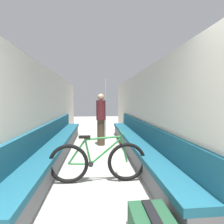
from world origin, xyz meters
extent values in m
cube|color=beige|center=(-1.31, 3.70, 1.15)|extent=(0.10, 10.60, 2.29)
cube|color=beige|center=(1.31, 3.70, 1.15)|extent=(0.10, 10.60, 2.29)
cube|color=#5B5B60|center=(-1.01, 3.59, 0.18)|extent=(0.42, 6.11, 0.36)
cube|color=#195166|center=(-1.01, 3.59, 0.41)|extent=(0.49, 6.11, 0.10)
cube|color=#195166|center=(-1.22, 3.59, 0.67)|extent=(0.07, 6.11, 0.43)
cube|color=#5B5B60|center=(1.01, 3.59, 0.18)|extent=(0.42, 6.11, 0.36)
cube|color=#195166|center=(1.01, 3.59, 0.41)|extent=(0.49, 6.11, 0.10)
cube|color=#195166|center=(1.22, 3.59, 0.67)|extent=(0.07, 6.11, 0.43)
torus|color=black|center=(-0.52, 2.11, 0.35)|extent=(0.70, 0.07, 0.70)
torus|color=black|center=(0.52, 2.11, 0.35)|extent=(0.70, 0.07, 0.70)
cylinder|color=#237533|center=(-0.32, 2.11, 0.34)|extent=(0.39, 0.03, 0.05)
cylinder|color=#237533|center=(-0.37, 2.11, 0.55)|extent=(0.31, 0.03, 0.42)
cylinder|color=#237533|center=(-0.18, 2.11, 0.58)|extent=(0.13, 0.03, 0.49)
cylinder|color=#237533|center=(0.14, 2.11, 0.56)|extent=(0.56, 0.03, 0.48)
cylinder|color=#237533|center=(0.09, 2.11, 0.79)|extent=(0.65, 0.03, 0.08)
cylinder|color=#237533|center=(0.47, 2.11, 0.57)|extent=(0.13, 0.03, 0.46)
cylinder|color=black|center=(-0.13, 2.11, 0.33)|extent=(0.09, 0.06, 0.09)
cube|color=black|center=(-0.23, 2.11, 0.82)|extent=(0.20, 0.07, 0.04)
cylinder|color=#237533|center=(0.41, 2.11, 0.89)|extent=(0.02, 0.46, 0.02)
cylinder|color=gray|center=(0.34, 5.60, 0.01)|extent=(0.08, 0.08, 0.01)
cylinder|color=silver|center=(0.34, 5.60, 1.14)|extent=(0.04, 0.04, 2.27)
cylinder|color=#473828|center=(0.13, 4.71, 0.41)|extent=(0.25, 0.25, 0.83)
cylinder|color=#5B1E23|center=(0.13, 4.71, 1.15)|extent=(0.30, 0.30, 0.64)
sphere|color=tan|center=(0.13, 4.71, 1.57)|extent=(0.21, 0.21, 0.21)
cube|color=black|center=(0.53, 0.71, 0.30)|extent=(0.10, 0.48, 0.03)
camera|label=1|loc=(-0.04, -0.93, 1.46)|focal=28.00mm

